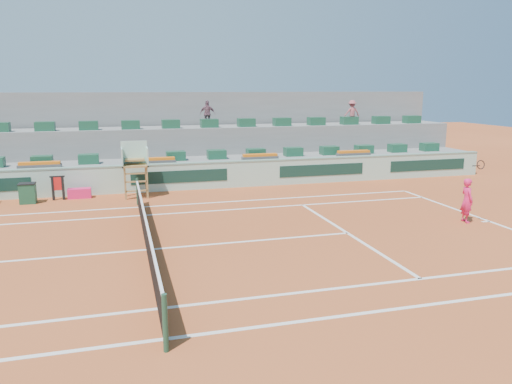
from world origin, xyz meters
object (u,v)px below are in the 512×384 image
(umpire_chair, at_px, (135,162))
(tennis_player, at_px, (467,200))
(player_bag, at_px, (80,193))
(drink_cooler_a, at_px, (28,193))

(umpire_chair, height_order, tennis_player, umpire_chair)
(player_bag, xyz_separation_m, tennis_player, (13.37, -7.73, 0.58))
(drink_cooler_a, xyz_separation_m, tennis_player, (15.32, -7.26, 0.37))
(player_bag, height_order, tennis_player, tennis_player)
(umpire_chair, relative_size, drink_cooler_a, 2.86)
(drink_cooler_a, distance_m, tennis_player, 16.96)
(player_bag, distance_m, umpire_chair, 2.74)
(umpire_chair, xyz_separation_m, tennis_player, (11.01, -7.34, -0.75))
(drink_cooler_a, bearing_deg, player_bag, 13.58)
(drink_cooler_a, bearing_deg, tennis_player, -25.34)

